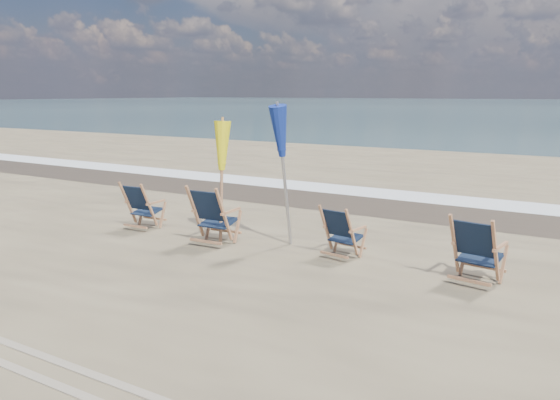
% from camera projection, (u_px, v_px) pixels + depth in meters
% --- Properties ---
extents(surf_foam, '(200.00, 1.40, 0.01)m').
position_uv_depth(surf_foam, '(398.00, 195.00, 14.32)').
color(surf_foam, silver).
rests_on(surf_foam, ground).
extents(wet_sand_strip, '(200.00, 2.60, 0.00)m').
position_uv_depth(wet_sand_strip, '(377.00, 205.00, 13.05)').
color(wet_sand_strip, '#42362A').
rests_on(wet_sand_strip, ground).
extents(tire_tracks, '(80.00, 1.30, 0.01)m').
position_uv_depth(tire_tracks, '(0.00, 389.00, 4.93)').
color(tire_tracks, gray).
rests_on(tire_tracks, ground).
extents(beach_chair_0, '(0.65, 0.72, 0.96)m').
position_uv_depth(beach_chair_0, '(149.00, 207.00, 10.46)').
color(beach_chair_0, '#111D32').
rests_on(beach_chair_0, ground).
extents(beach_chair_1, '(0.74, 0.82, 1.08)m').
position_uv_depth(beach_chair_1, '(224.00, 217.00, 9.32)').
color(beach_chair_1, '#111D32').
rests_on(beach_chair_1, ground).
extents(beach_chair_2, '(0.66, 0.72, 0.89)m').
position_uv_depth(beach_chair_2, '(352.00, 235.00, 8.58)').
color(beach_chair_2, '#111D32').
rests_on(beach_chair_2, ground).
extents(beach_chair_3, '(0.75, 0.82, 1.01)m').
position_uv_depth(beach_chair_3, '(495.00, 254.00, 7.32)').
color(beach_chair_3, '#111D32').
rests_on(beach_chair_3, ground).
extents(umbrella_yellow, '(0.30, 0.30, 2.14)m').
position_uv_depth(umbrella_yellow, '(221.00, 152.00, 9.49)').
color(umbrella_yellow, '#AD744D').
rests_on(umbrella_yellow, ground).
extents(umbrella_blue, '(0.30, 0.30, 2.46)m').
position_uv_depth(umbrella_blue, '(285.00, 137.00, 9.10)').
color(umbrella_blue, '#A5A5AD').
rests_on(umbrella_blue, ground).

